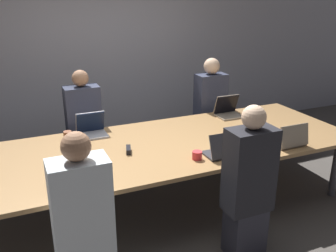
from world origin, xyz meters
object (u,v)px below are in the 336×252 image
object	(u,v)px
person_near_left	(83,228)
laptop_near_midright	(223,149)
cup_far_midleft	(68,135)
bottle_near_midright	(240,139)
cup_near_midright	(197,155)
person_near_midright	(248,186)
person_far_midleft	(84,129)
laptop_far_midleft	(92,129)
laptop_near_left	(71,179)
cup_near_right	(266,142)
stapler	(128,150)
laptop_near_right	(291,140)
laptop_far_right	(228,110)
person_far_right	(210,111)

from	to	relation	value
person_near_left	laptop_near_midright	size ratio (longest dim) A/B	4.17
cup_far_midleft	bottle_near_midright	distance (m)	1.79
person_near_left	cup_near_midright	world-z (taller)	person_near_left
person_near_midright	bottle_near_midright	xyz separation A→B (m)	(0.31, 0.60, 0.16)
person_far_midleft	laptop_far_midleft	bearing A→B (deg)	-89.32
laptop_near_midright	person_far_midleft	bearing A→B (deg)	-55.04
laptop_near_left	laptop_near_midright	distance (m)	1.43
person_far_midleft	cup_far_midleft	distance (m)	0.52
cup_near_right	laptop_near_left	bearing A→B (deg)	-178.05
person_far_midleft	person_near_midright	world-z (taller)	person_near_midright
laptop_near_left	stapler	xyz separation A→B (m)	(0.63, 0.48, -0.05)
laptop_near_left	cup_far_midleft	bearing A→B (deg)	-97.76
laptop_near_right	laptop_near_left	xyz separation A→B (m)	(-2.18, 0.02, 0.00)
laptop_far_right	bottle_near_midright	distance (m)	1.02
laptop_far_midleft	stapler	world-z (taller)	laptop_far_midleft
laptop_far_right	person_far_midleft	bearing A→B (deg)	165.89
laptop_far_midleft	cup_near_midright	bearing A→B (deg)	-53.12
cup_near_right	laptop_near_left	size ratio (longest dim) A/B	0.27
person_far_midleft	laptop_near_midright	world-z (taller)	person_far_midleft
laptop_far_midleft	cup_near_right	size ratio (longest dim) A/B	3.13
cup_far_midleft	person_far_right	xyz separation A→B (m)	(1.97, 0.43, -0.10)
cup_far_midleft	person_near_left	xyz separation A→B (m)	(-0.16, -1.55, -0.11)
laptop_far_right	laptop_near_left	size ratio (longest dim) A/B	0.86
person_far_midleft	laptop_near_left	xyz separation A→B (m)	(-0.40, -1.50, 0.14)
laptop_near_right	person_far_right	xyz separation A→B (m)	(-0.07, 1.52, -0.12)
cup_near_right	laptop_near_left	distance (m)	1.94
laptop_far_right	cup_far_midleft	bearing A→B (deg)	-179.88
cup_near_right	laptop_far_right	size ratio (longest dim) A/B	0.31
cup_far_midleft	laptop_near_left	size ratio (longest dim) A/B	0.24
cup_near_right	person_near_midright	world-z (taller)	person_near_midright
laptop_far_right	cup_near_right	bearing A→B (deg)	-100.33
person_far_right	bottle_near_midright	bearing A→B (deg)	-107.76
laptop_near_right	cup_far_midleft	bearing A→B (deg)	-28.02
laptop_far_midleft	person_near_left	distance (m)	1.64
laptop_far_right	person_near_midright	distance (m)	1.70
laptop_near_right	person_near_left	size ratio (longest dim) A/B	0.24
laptop_near_right	laptop_near_left	world-z (taller)	laptop_near_left
person_far_right	cup_far_midleft	bearing A→B (deg)	-167.62
laptop_near_right	cup_near_right	xyz separation A→B (m)	(-0.24, 0.09, -0.02)
cup_far_midleft	person_near_left	world-z (taller)	person_near_left
person_far_right	laptop_near_midright	size ratio (longest dim) A/B	4.22
laptop_far_right	cup_near_midright	bearing A→B (deg)	-133.87
laptop_near_left	stapler	world-z (taller)	laptop_near_left
laptop_near_left	person_far_midleft	bearing A→B (deg)	-104.99
laptop_far_midleft	laptop_near_midright	xyz separation A→B (m)	(1.02, -1.05, -0.00)
person_far_midleft	person_far_right	xyz separation A→B (m)	(1.71, -0.00, 0.01)
person_far_right	cup_near_midright	xyz separation A→B (m)	(-0.95, -1.42, 0.09)
laptop_far_midleft	laptop_near_left	world-z (taller)	laptop_far_midleft
cup_near_right	laptop_near_midright	xyz separation A→B (m)	(-0.51, -0.03, 0.02)
person_near_midright	laptop_near_right	bearing A→B (deg)	-151.63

